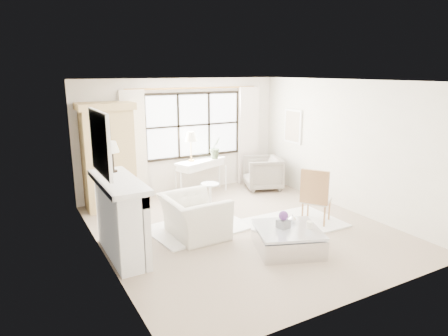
{
  "coord_description": "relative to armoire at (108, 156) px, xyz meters",
  "views": [
    {
      "loc": [
        -3.68,
        -5.9,
        2.88
      ],
      "look_at": [
        -0.28,
        0.2,
        1.16
      ],
      "focal_mm": 32.0,
      "sensor_mm": 36.0,
      "label": 1
    }
  ],
  "objects": [
    {
      "name": "mirror_frame",
      "position": [
        -0.63,
        -2.36,
        0.7
      ],
      "size": [
        0.05,
        1.15,
        0.95
      ],
      "primitive_type": "cube",
      "color": "white",
      "rests_on": "wall_left"
    },
    {
      "name": "planter_box",
      "position": [
        1.95,
        -3.43,
        -0.69
      ],
      "size": [
        0.2,
        0.2,
        0.13
      ],
      "primitive_type": "cube",
      "rotation": [
        0.0,
        0.0,
        0.13
      ],
      "color": "slate",
      "rests_on": "coffee_table"
    },
    {
      "name": "orchid_plant",
      "position": [
        2.56,
        0.07,
        -0.07
      ],
      "size": [
        0.35,
        0.32,
        0.53
      ],
      "primitive_type": "imported",
      "rotation": [
        0.0,
        0.0,
        0.35
      ],
      "color": "#536745",
      "rests_on": "console_table"
    },
    {
      "name": "wall_back",
      "position": [
        1.84,
        0.39,
        0.21
      ],
      "size": [
        5.0,
        0.0,
        5.0
      ],
      "primitive_type": "plane",
      "rotation": [
        1.57,
        0.0,
        0.0
      ],
      "color": "white",
      "rests_on": "ground"
    },
    {
      "name": "pillar_candle",
      "position": [
        2.31,
        -3.66,
        -0.7
      ],
      "size": [
        0.1,
        0.1,
        0.12
      ],
      "primitive_type": "cylinder",
      "color": "white",
      "rests_on": "coffee_table"
    },
    {
      "name": "rug_right",
      "position": [
        2.84,
        -2.64,
        -1.12
      ],
      "size": [
        1.74,
        1.31,
        0.03
      ],
      "primitive_type": "cube",
      "rotation": [
        0.0,
        0.0,
        -0.01
      ],
      "color": "white",
      "rests_on": "floor"
    },
    {
      "name": "armoire",
      "position": [
        0.0,
        0.0,
        0.0
      ],
      "size": [
        1.13,
        0.71,
        2.24
      ],
      "rotation": [
        0.0,
        0.0,
        -0.01
      ],
      "color": "tan",
      "rests_on": "floor"
    },
    {
      "name": "coffee_vase",
      "position": [
        2.23,
        -3.32,
        -0.69
      ],
      "size": [
        0.13,
        0.13,
        0.13
      ],
      "primitive_type": "imported",
      "rotation": [
        0.0,
        0.0,
        0.02
      ],
      "color": "white",
      "rests_on": "coffee_table"
    },
    {
      "name": "planter_flowers",
      "position": [
        1.95,
        -3.43,
        -0.55
      ],
      "size": [
        0.16,
        0.16,
        0.16
      ],
      "primitive_type": "sphere",
      "color": "#592D72",
      "rests_on": "planter_box"
    },
    {
      "name": "wingback_chair",
      "position": [
        3.64,
        -0.39,
        -0.74
      ],
      "size": [
        1.13,
        1.11,
        0.8
      ],
      "primitive_type": "imported",
      "rotation": [
        0.0,
        0.0,
        -1.94
      ],
      "color": "gray",
      "rests_on": "floor"
    },
    {
      "name": "wall_front",
      "position": [
        1.84,
        -5.11,
        0.21
      ],
      "size": [
        5.0,
        0.0,
        5.0
      ],
      "primitive_type": "plane",
      "rotation": [
        -1.57,
        0.0,
        0.0
      ],
      "color": "white",
      "rests_on": "ground"
    },
    {
      "name": "side_table",
      "position": [
        1.91,
        -0.91,
        -0.81
      ],
      "size": [
        0.4,
        0.4,
        0.51
      ],
      "color": "silver",
      "rests_on": "floor"
    },
    {
      "name": "rug_left",
      "position": [
        1.13,
        -1.94,
        -1.12
      ],
      "size": [
        1.93,
        1.48,
        0.03
      ],
      "primitive_type": "cube",
      "rotation": [
        0.0,
        0.0,
        0.13
      ],
      "color": "white",
      "rests_on": "floor"
    },
    {
      "name": "window_frame",
      "position": [
        2.14,
        0.36,
        0.46
      ],
      "size": [
        2.5,
        0.04,
        1.5
      ],
      "primitive_type": null,
      "color": "black",
      "rests_on": "wall_back"
    },
    {
      "name": "club_armchair",
      "position": [
        0.93,
        -2.21,
        -0.77
      ],
      "size": [
        1.01,
        1.15,
        0.73
      ],
      "primitive_type": "imported",
      "rotation": [
        0.0,
        0.0,
        1.59
      ],
      "color": "white",
      "rests_on": "floor"
    },
    {
      "name": "curtain_left",
      "position": [
        0.64,
        0.29,
        0.1
      ],
      "size": [
        0.55,
        0.1,
        2.47
      ],
      "primitive_type": "cube",
      "color": "white",
      "rests_on": "ground"
    },
    {
      "name": "curtain_rod",
      "position": [
        2.14,
        0.31,
        1.33
      ],
      "size": [
        3.3,
        0.04,
        0.04
      ],
      "primitive_type": "cylinder",
      "rotation": [
        0.0,
        1.57,
        0.0
      ],
      "color": "#A7763A",
      "rests_on": "wall_back"
    },
    {
      "name": "window_pane",
      "position": [
        2.14,
        0.37,
        0.46
      ],
      "size": [
        2.4,
        0.02,
        1.5
      ],
      "primitive_type": "cube",
      "color": "white",
      "rests_on": "wall_back"
    },
    {
      "name": "floor",
      "position": [
        1.84,
        -2.36,
        -1.14
      ],
      "size": [
        5.5,
        5.5,
        0.0
      ],
      "primitive_type": "plane",
      "color": "tan",
      "rests_on": "ground"
    },
    {
      "name": "console_lamp",
      "position": [
        1.93,
        0.09,
        0.22
      ],
      "size": [
        0.28,
        0.28,
        0.69
      ],
      "color": "#B6853F",
      "rests_on": "console_table"
    },
    {
      "name": "console_table",
      "position": [
        2.17,
        0.08,
        -0.74
      ],
      "size": [
        1.37,
        0.89,
        0.8
      ],
      "rotation": [
        0.0,
        0.0,
        0.37
      ],
      "color": "white",
      "rests_on": "floor"
    },
    {
      "name": "coffee_table",
      "position": [
        2.01,
        -3.48,
        -0.96
      ],
      "size": [
        1.29,
        1.29,
        0.38
      ],
      "rotation": [
        0.0,
        0.0,
        -0.36
      ],
      "color": "silver",
      "rests_on": "floor"
    },
    {
      "name": "art_canvas",
      "position": [
        4.29,
        -0.66,
        0.41
      ],
      "size": [
        0.01,
        0.52,
        0.72
      ],
      "primitive_type": "cube",
      "color": "beige",
      "rests_on": "wall_right"
    },
    {
      "name": "french_chair",
      "position": [
        3.21,
        -2.8,
        -0.83
      ],
      "size": [
        0.67,
        0.67,
        1.08
      ],
      "rotation": [
        0.0,
        0.0,
        2.16
      ],
      "color": "#AB7747",
      "rests_on": "floor"
    },
    {
      "name": "fireplace",
      "position": [
        -0.44,
        -2.36,
        -0.49
      ],
      "size": [
        0.58,
        1.66,
        1.26
      ],
      "color": "silver",
      "rests_on": "ground"
    },
    {
      "name": "curtain_right",
      "position": [
        3.64,
        0.29,
        0.1
      ],
      "size": [
        0.55,
        0.1,
        2.47
      ],
      "primitive_type": "cube",
      "color": "white",
      "rests_on": "ground"
    },
    {
      "name": "art_frame",
      "position": [
        4.31,
        -0.66,
        0.41
      ],
      "size": [
        0.04,
        0.62,
        0.82
      ],
      "primitive_type": "cube",
      "color": "white",
      "rests_on": "wall_right"
    },
    {
      "name": "mirror_glass",
      "position": [
        -0.6,
        -2.36,
        0.7
      ],
      "size": [
        0.02,
        1.0,
        0.8
      ],
      "primitive_type": "cube",
      "color": "silver",
      "rests_on": "wall_left"
    },
    {
      "name": "ceiling",
      "position": [
        1.84,
        -2.36,
        1.56
      ],
      "size": [
        5.5,
        5.5,
        0.0
      ],
      "primitive_type": "plane",
      "rotation": [
        3.14,
        0.0,
        0.0
      ],
      "color": "white",
      "rests_on": "ground"
    },
    {
      "name": "wall_left",
      "position": [
        -0.66,
        -2.36,
        0.21
      ],
      "size": [
        0.0,
        5.5,
        5.5
      ],
      "primitive_type": "plane",
      "rotation": [
        1.57,
        0.0,
        1.57
      ],
      "color": "white",
      "rests_on": "ground"
    },
    {
      "name": "mantel_lamp",
      "position": [
        -0.35,
        -1.89,
        0.51
      ],
      "size": [
        0.22,
        0.22,
        0.51
      ],
      "color": "black",
      "rests_on": "fireplace"
    },
    {
      "name": "wall_right",
      "position": [
        4.34,
        -2.36,
        0.21
      ],
      "size": [
        0.0,
        5.5,
        5.5
      ],
      "primitive_type": "plane",
      "rotation": [
        1.57,
        0.0,
        -1.57
      ],
      "color": "white",
      "rests_on": "ground"
    }
  ]
}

